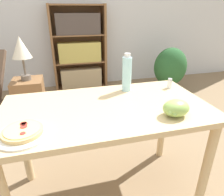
% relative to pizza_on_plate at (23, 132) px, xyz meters
% --- Properties ---
extents(wall_back, '(8.00, 0.05, 2.60)m').
position_rel_pizza_on_plate_xyz_m(wall_back, '(0.40, 2.72, 0.54)').
color(wall_back, silver).
rests_on(wall_back, ground_plane).
extents(dining_table, '(1.31, 0.71, 0.75)m').
position_rel_pizza_on_plate_xyz_m(dining_table, '(0.47, 0.20, -0.12)').
color(dining_table, '#D1B27F').
rests_on(dining_table, ground_plane).
extents(pizza_on_plate, '(0.26, 0.26, 0.04)m').
position_rel_pizza_on_plate_xyz_m(pizza_on_plate, '(0.00, 0.00, 0.00)').
color(pizza_on_plate, white).
rests_on(pizza_on_plate, dining_table).
extents(grape_bunch, '(0.16, 0.12, 0.10)m').
position_rel_pizza_on_plate_xyz_m(grape_bunch, '(0.82, -0.02, 0.03)').
color(grape_bunch, '#93BC5B').
rests_on(grape_bunch, dining_table).
extents(drink_bottle, '(0.07, 0.07, 0.28)m').
position_rel_pizza_on_plate_xyz_m(drink_bottle, '(0.67, 0.43, 0.12)').
color(drink_bottle, '#A3DBEA').
rests_on(drink_bottle, dining_table).
extents(salt_shaker, '(0.03, 0.03, 0.08)m').
position_rel_pizza_on_plate_xyz_m(salt_shaker, '(1.01, 0.39, 0.02)').
color(salt_shaker, white).
rests_on(salt_shaker, dining_table).
extents(bookshelf, '(0.89, 0.31, 1.38)m').
position_rel_pizza_on_plate_xyz_m(bookshelf, '(0.55, 2.54, -0.11)').
color(bookshelf, brown).
rests_on(bookshelf, ground_plane).
extents(side_table, '(0.34, 0.34, 0.56)m').
position_rel_pizza_on_plate_xyz_m(side_table, '(-0.18, 1.46, -0.48)').
color(side_table, brown).
rests_on(side_table, ground_plane).
extents(table_lamp, '(0.21, 0.21, 0.49)m').
position_rel_pizza_on_plate_xyz_m(table_lamp, '(-0.18, 1.46, 0.15)').
color(table_lamp, '#665B51').
rests_on(table_lamp, side_table).
extents(potted_plant_floor, '(0.55, 0.47, 0.74)m').
position_rel_pizza_on_plate_xyz_m(potted_plant_floor, '(1.99, 2.00, -0.37)').
color(potted_plant_floor, '#70665B').
rests_on(potted_plant_floor, ground_plane).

